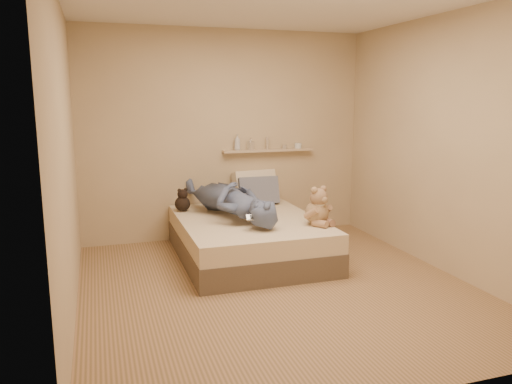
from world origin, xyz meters
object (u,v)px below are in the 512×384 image
object	(u,v)px
person	(230,199)
pillow_grey	(258,191)
bed	(248,238)
game_console	(254,217)
wall_shelf	(268,150)
dark_plush	(183,201)
teddy_bear	(318,209)
pillow_cream	(255,187)

from	to	relation	value
person	pillow_grey	bearing A→B (deg)	-146.63
bed	pillow_grey	distance (m)	0.87
game_console	wall_shelf	world-z (taller)	wall_shelf
pillow_grey	dark_plush	bearing A→B (deg)	-173.57
game_console	teddy_bear	size ratio (longest dim) A/B	0.40
game_console	pillow_cream	bearing A→B (deg)	71.98
pillow_cream	wall_shelf	world-z (taller)	wall_shelf
game_console	bed	bearing A→B (deg)	79.42
bed	dark_plush	xyz separation A→B (m)	(-0.63, 0.58, 0.35)
game_console	wall_shelf	xyz separation A→B (m)	(0.65, 1.43, 0.51)
pillow_cream	wall_shelf	bearing A→B (deg)	20.80
teddy_bear	wall_shelf	xyz separation A→B (m)	(-0.07, 1.39, 0.48)
game_console	teddy_bear	xyz separation A→B (m)	(0.72, 0.04, 0.03)
dark_plush	wall_shelf	xyz separation A→B (m)	(1.18, 0.33, 0.53)
pillow_cream	wall_shelf	distance (m)	0.50
dark_plush	pillow_grey	bearing A→B (deg)	6.43
pillow_grey	wall_shelf	size ratio (longest dim) A/B	0.42
wall_shelf	dark_plush	bearing A→B (deg)	-164.44
teddy_bear	pillow_grey	world-z (taller)	teddy_bear
person	wall_shelf	world-z (taller)	wall_shelf
bed	pillow_grey	world-z (taller)	pillow_grey
teddy_bear	dark_plush	xyz separation A→B (m)	(-1.25, 1.06, -0.05)
teddy_bear	dark_plush	bearing A→B (deg)	139.67
pillow_cream	pillow_grey	bearing A→B (deg)	-89.70
bed	teddy_bear	bearing A→B (deg)	-37.87
pillow_cream	dark_plush	bearing A→B (deg)	-165.60
teddy_bear	dark_plush	distance (m)	1.64
dark_plush	pillow_grey	size ratio (longest dim) A/B	0.56
dark_plush	pillow_grey	distance (m)	0.98
pillow_cream	person	xyz separation A→B (m)	(-0.50, -0.65, 0.00)
bed	person	xyz separation A→B (m)	(-0.16, 0.18, 0.43)
bed	pillow_cream	distance (m)	0.99
bed	dark_plush	size ratio (longest dim) A/B	6.83
bed	game_console	size ratio (longest dim) A/B	11.43
teddy_bear	pillow_cream	distance (m)	1.34
bed	wall_shelf	world-z (taller)	wall_shelf
game_console	person	distance (m)	0.70
bed	teddy_bear	world-z (taller)	teddy_bear
bed	dark_plush	bearing A→B (deg)	137.42
game_console	pillow_grey	distance (m)	1.29
teddy_bear	pillow_grey	xyz separation A→B (m)	(-0.28, 1.17, -0.00)
bed	teddy_bear	distance (m)	0.88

